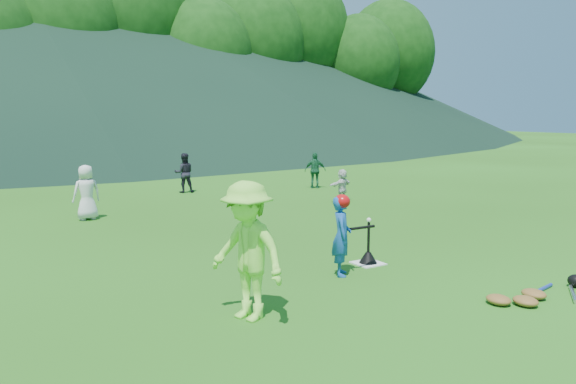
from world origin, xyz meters
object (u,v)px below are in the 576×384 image
object	(u,v)px
batter_child	(342,236)
fielder_b	(184,173)
fielder_c	(315,170)
equipment_pile	(535,294)
fielder_d	(342,186)
fielder_a	(86,192)
adult_coach	(247,251)
batting_tee	(368,256)
home_plate	(368,263)

from	to	relation	value
batter_child	fielder_b	world-z (taller)	fielder_b
fielder_c	equipment_pile	size ratio (longest dim) A/B	0.66
fielder_b	fielder_d	xyz separation A→B (m)	(3.05, -4.08, -0.16)
batter_child	fielder_c	distance (m)	10.05
fielder_a	equipment_pile	size ratio (longest dim) A/B	0.71
adult_coach	fielder_a	size ratio (longest dim) A/B	1.31
adult_coach	fielder_c	world-z (taller)	adult_coach
batter_child	equipment_pile	world-z (taller)	batter_child
fielder_d	batting_tee	distance (m)	6.53
home_plate	fielder_a	size ratio (longest dim) A/B	0.35
adult_coach	fielder_a	xyz separation A→B (m)	(-0.19, 7.62, -0.20)
fielder_c	equipment_pile	world-z (taller)	fielder_c
home_plate	batter_child	size ratio (longest dim) A/B	0.37
fielder_c	fielder_d	world-z (taller)	fielder_c
batting_tee	batter_child	bearing A→B (deg)	-160.28
batter_child	fielder_b	distance (m)	9.88
fielder_b	equipment_pile	bearing A→B (deg)	107.70
fielder_a	batting_tee	size ratio (longest dim) A/B	1.89
adult_coach	batting_tee	xyz separation A→B (m)	(2.85, 1.15, -0.71)
fielder_a	equipment_pile	distance (m)	9.80
adult_coach	home_plate	bearing A→B (deg)	93.06
batter_child	adult_coach	size ratio (longest dim) A/B	0.73
fielder_d	batting_tee	xyz separation A→B (m)	(-3.61, -5.43, -0.33)
adult_coach	fielder_b	xyz separation A→B (m)	(3.41, 10.67, -0.22)
home_plate	batter_child	world-z (taller)	batter_child
fielder_a	fielder_c	size ratio (longest dim) A/B	1.08
fielder_a	fielder_c	distance (m)	7.85
batting_tee	equipment_pile	size ratio (longest dim) A/B	0.38
fielder_c	home_plate	bearing A→B (deg)	90.74
batter_child	fielder_c	bearing A→B (deg)	1.57
fielder_b	equipment_pile	xyz separation A→B (m)	(0.20, -12.06, -0.55)
equipment_pile	batting_tee	bearing A→B (deg)	106.68
fielder_d	fielder_b	bearing A→B (deg)	-68.75
adult_coach	equipment_pile	bearing A→B (deg)	50.01
batter_child	fielder_b	bearing A→B (deg)	26.26
batter_child	fielder_c	size ratio (longest dim) A/B	1.04
batter_child	fielder_d	distance (m)	7.20
fielder_b	fielder_c	bearing A→B (deg)	178.83
home_plate	fielder_a	world-z (taller)	fielder_a
adult_coach	fielder_c	bearing A→B (deg)	122.46
fielder_c	adult_coach	bearing A→B (deg)	81.52
batting_tee	equipment_pile	bearing A→B (deg)	-73.32
adult_coach	fielder_d	distance (m)	9.23
adult_coach	fielder_a	bearing A→B (deg)	162.51
adult_coach	fielder_d	size ratio (longest dim) A/B	1.83
fielder_d	equipment_pile	size ratio (longest dim) A/B	0.51
home_plate	equipment_pile	world-z (taller)	equipment_pile
fielder_a	fielder_d	world-z (taller)	fielder_a
fielder_a	equipment_pile	xyz separation A→B (m)	(3.80, -9.01, -0.58)
batter_child	home_plate	bearing A→B (deg)	-36.28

